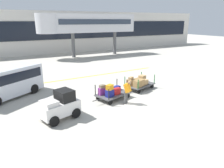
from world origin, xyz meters
TOP-DOWN VIEW (x-y plane):
  - ground_plane at (0.00, 0.00)m, footprint 120.00×120.00m
  - apron_lead_line at (-1.12, 8.89)m, footprint 17.12×0.71m
  - terminal_building at (0.00, 25.98)m, footprint 61.98×2.51m
  - jet_bridge at (3.97, 19.99)m, footprint 14.67×3.00m
  - baggage_tug at (-4.92, 1.40)m, footprint 2.33×1.72m
  - baggage_cart_lead at (-1.08, 2.56)m, footprint 3.08×2.00m
  - baggage_cart_middle at (1.82, 3.45)m, footprint 3.08×2.00m
  - baggage_handler at (-0.56, 1.43)m, footprint 0.56×0.57m
  - shuttle_van at (-7.24, 6.44)m, footprint 5.07×4.18m

SIDE VIEW (x-z plane):
  - ground_plane at x=0.00m, z-range 0.00..0.00m
  - apron_lead_line at x=-1.12m, z-range 0.00..0.01m
  - baggage_cart_lead at x=-1.08m, z-range -0.08..1.14m
  - baggage_cart_middle at x=1.82m, z-range 0.00..1.10m
  - baggage_tug at x=-4.92m, z-range -0.04..1.54m
  - baggage_handler at x=-0.56m, z-range 0.08..1.65m
  - shuttle_van at x=-7.24m, z-range 0.19..2.28m
  - terminal_building at x=0.00m, z-range 0.01..6.69m
  - jet_bridge at x=3.97m, z-range 1.71..7.82m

